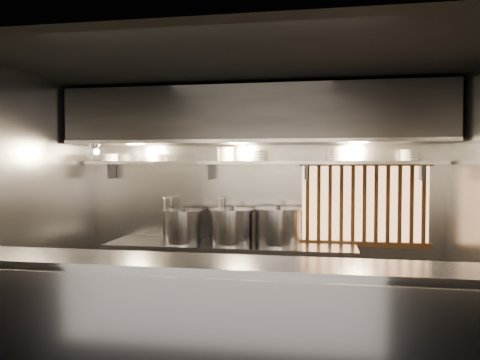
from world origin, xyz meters
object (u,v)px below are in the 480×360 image
(heat_lamp, at_px, (95,147))
(stock_pot_left, at_px, (183,226))
(stock_pot_mid, at_px, (231,226))
(stock_pot_right, at_px, (278,226))
(pendant_bulb, at_px, (247,156))

(heat_lamp, xyz_separation_m, stock_pot_left, (1.02, 0.23, -0.96))
(stock_pot_mid, bearing_deg, stock_pot_right, 2.33)
(stock_pot_right, bearing_deg, heat_lamp, -172.50)
(pendant_bulb, distance_m, stock_pot_mid, 0.87)
(heat_lamp, bearing_deg, pendant_bulb, 11.00)
(pendant_bulb, bearing_deg, heat_lamp, -169.00)
(pendant_bulb, distance_m, stock_pot_left, 1.17)
(heat_lamp, distance_m, stock_pot_left, 1.42)
(stock_pot_mid, height_order, stock_pot_right, stock_pot_right)
(heat_lamp, bearing_deg, stock_pot_right, 7.50)
(heat_lamp, xyz_separation_m, stock_pot_right, (2.18, 0.29, -0.95))
(pendant_bulb, height_order, stock_pot_right, pendant_bulb)
(heat_lamp, bearing_deg, stock_pot_left, 12.81)
(stock_pot_mid, relative_size, stock_pot_right, 1.19)
(stock_pot_mid, bearing_deg, pendant_bulb, 25.14)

